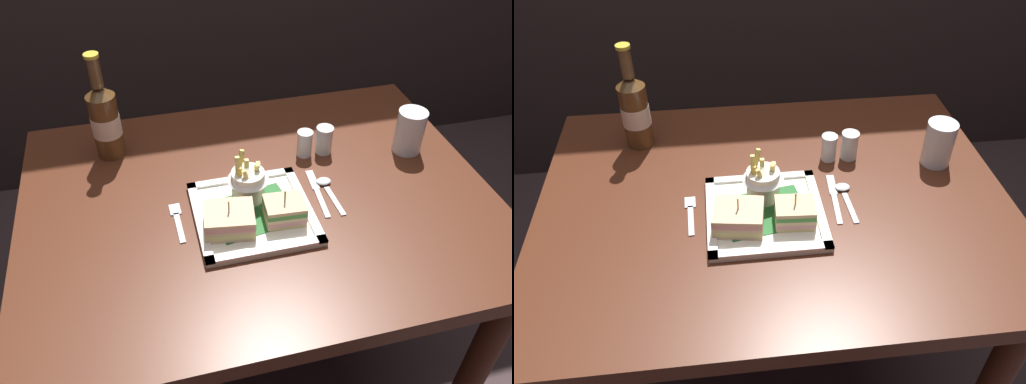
{
  "view_description": "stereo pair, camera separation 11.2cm",
  "coord_description": "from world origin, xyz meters",
  "views": [
    {
      "loc": [
        -0.22,
        -0.86,
        1.52
      ],
      "look_at": [
        -0.01,
        -0.03,
        0.8
      ],
      "focal_mm": 36.06,
      "sensor_mm": 36.0,
      "label": 1
    },
    {
      "loc": [
        -0.11,
        -0.88,
        1.52
      ],
      "look_at": [
        -0.01,
        -0.03,
        0.8
      ],
      "focal_mm": 36.06,
      "sensor_mm": 36.0,
      "label": 2
    }
  ],
  "objects": [
    {
      "name": "ground_plane",
      "position": [
        0.0,
        0.0,
        0.0
      ],
      "size": [
        6.0,
        6.0,
        0.0
      ],
      "primitive_type": "plane",
      "color": "#3E2F2F"
    },
    {
      "name": "dining_table",
      "position": [
        0.0,
        0.0,
        0.64
      ],
      "size": [
        1.06,
        0.81,
        0.76
      ],
      "color": "#4A2213",
      "rests_on": "ground_plane"
    },
    {
      "name": "square_plate",
      "position": [
        -0.03,
        -0.06,
        0.76
      ],
      "size": [
        0.25,
        0.25,
        0.02
      ],
      "color": "white",
      "rests_on": "dining_table"
    },
    {
      "name": "sandwich_half_left",
      "position": [
        -0.09,
        -0.1,
        0.79
      ],
      "size": [
        0.12,
        0.1,
        0.08
      ],
      "color": "#D8B389",
      "rests_on": "square_plate"
    },
    {
      "name": "sandwich_half_right",
      "position": [
        0.03,
        -0.1,
        0.79
      ],
      "size": [
        0.09,
        0.07,
        0.08
      ],
      "color": "#D2BB7A",
      "rests_on": "square_plate"
    },
    {
      "name": "fries_cup",
      "position": [
        -0.03,
        -0.01,
        0.82
      ],
      "size": [
        0.09,
        0.09,
        0.12
      ],
      "color": "white",
      "rests_on": "square_plate"
    },
    {
      "name": "beer_bottle",
      "position": [
        -0.32,
        0.25,
        0.86
      ],
      "size": [
        0.07,
        0.07,
        0.27
      ],
      "color": "#57351A",
      "rests_on": "dining_table"
    },
    {
      "name": "water_glass",
      "position": [
        0.41,
        0.08,
        0.81
      ],
      "size": [
        0.07,
        0.07,
        0.11
      ],
      "color": "silver",
      "rests_on": "dining_table"
    },
    {
      "name": "fork",
      "position": [
        -0.19,
        -0.03,
        0.76
      ],
      "size": [
        0.03,
        0.13,
        0.0
      ],
      "color": "silver",
      "rests_on": "dining_table"
    },
    {
      "name": "knife",
      "position": [
        0.13,
        -0.02,
        0.76
      ],
      "size": [
        0.03,
        0.17,
        0.0
      ],
      "color": "silver",
      "rests_on": "dining_table"
    },
    {
      "name": "spoon",
      "position": [
        0.16,
        -0.01,
        0.76
      ],
      "size": [
        0.04,
        0.13,
        0.01
      ],
      "color": "silver",
      "rests_on": "dining_table"
    },
    {
      "name": "salt_shaker",
      "position": [
        0.15,
        0.13,
        0.79
      ],
      "size": [
        0.04,
        0.04,
        0.07
      ],
      "color": "silver",
      "rests_on": "dining_table"
    },
    {
      "name": "pepper_shaker",
      "position": [
        0.2,
        0.13,
        0.79
      ],
      "size": [
        0.04,
        0.04,
        0.07
      ],
      "color": "silver",
      "rests_on": "dining_table"
    }
  ]
}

